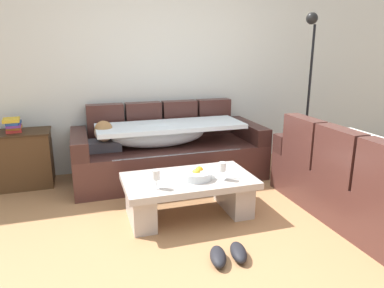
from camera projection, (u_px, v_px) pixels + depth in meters
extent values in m
plane|color=#A9784C|center=(221.00, 242.00, 2.94)|extent=(14.00, 14.00, 0.00)
cube|color=silver|center=(160.00, 63.00, 4.56)|extent=(9.00, 0.10, 2.70)
cube|color=#492823|center=(170.00, 161.00, 4.35)|extent=(2.24, 0.92, 0.42)
cube|color=#492823|center=(106.00, 123.00, 4.38)|extent=(0.44, 0.16, 0.46)
cube|color=#492823|center=(144.00, 121.00, 4.51)|extent=(0.44, 0.16, 0.46)
cube|color=#492823|center=(179.00, 118.00, 4.65)|extent=(0.44, 0.16, 0.46)
cube|color=#492823|center=(213.00, 116.00, 4.79)|extent=(0.44, 0.16, 0.46)
cube|color=#3A201C|center=(79.00, 143.00, 3.97)|extent=(0.18, 0.92, 0.20)
cube|color=#3A201C|center=(248.00, 130.00, 4.57)|extent=(0.18, 0.92, 0.20)
cube|color=#4C4C56|center=(104.00, 145.00, 4.05)|extent=(0.36, 0.28, 0.11)
sphere|color=tan|center=(104.00, 132.00, 3.97)|extent=(0.21, 0.21, 0.21)
sphere|color=#9E7042|center=(104.00, 130.00, 3.96)|extent=(0.20, 0.20, 0.20)
ellipsoid|color=silver|center=(159.00, 135.00, 4.17)|extent=(1.10, 0.44, 0.28)
cube|color=silver|center=(171.00, 126.00, 4.17)|extent=(1.70, 0.60, 0.05)
cube|color=silver|center=(180.00, 171.00, 3.94)|extent=(1.44, 0.04, 0.38)
cube|color=#492823|center=(367.00, 196.00, 3.33)|extent=(0.92, 1.93, 0.42)
cube|color=#492823|center=(339.00, 155.00, 3.10)|extent=(0.16, 0.49, 0.46)
cube|color=#492823|center=(303.00, 140.00, 3.58)|extent=(0.16, 0.49, 0.46)
cube|color=#3A201C|center=(313.00, 141.00, 4.05)|extent=(0.92, 0.18, 0.20)
cube|color=#2D6660|center=(329.00, 151.00, 3.82)|extent=(0.28, 0.36, 0.11)
sphere|color=#936B4C|center=(333.00, 136.00, 3.79)|extent=(0.21, 0.21, 0.21)
sphere|color=#4C331E|center=(334.00, 134.00, 3.78)|extent=(0.20, 0.20, 0.20)
ellipsoid|color=silver|center=(378.00, 160.00, 3.24)|extent=(0.44, 1.01, 0.28)
cube|color=silver|center=(380.00, 149.00, 3.23)|extent=(0.60, 1.44, 0.05)
cube|color=#B6ABA2|center=(189.00, 181.00, 3.33)|extent=(1.20, 0.68, 0.06)
cube|color=#B6ABA2|center=(140.00, 206.00, 3.24)|extent=(0.20, 0.54, 0.32)
cube|color=#B6ABA2|center=(233.00, 193.00, 3.51)|extent=(0.20, 0.54, 0.32)
cylinder|color=silver|center=(196.00, 175.00, 3.28)|extent=(0.28, 0.28, 0.07)
sphere|color=gold|center=(196.00, 173.00, 3.26)|extent=(0.08, 0.08, 0.08)
sphere|color=orange|center=(199.00, 171.00, 3.33)|extent=(0.08, 0.08, 0.08)
cylinder|color=silver|center=(156.00, 188.00, 3.07)|extent=(0.06, 0.06, 0.01)
cylinder|color=silver|center=(156.00, 183.00, 3.06)|extent=(0.01, 0.01, 0.07)
cylinder|color=silver|center=(156.00, 175.00, 3.04)|extent=(0.07, 0.07, 0.08)
cylinder|color=silver|center=(222.00, 179.00, 3.26)|extent=(0.06, 0.06, 0.01)
cylinder|color=silver|center=(222.00, 175.00, 3.25)|extent=(0.01, 0.01, 0.07)
cylinder|color=silver|center=(222.00, 167.00, 3.23)|extent=(0.07, 0.07, 0.08)
cube|color=white|center=(224.00, 175.00, 3.37)|extent=(0.33, 0.28, 0.01)
cube|color=#4B311A|center=(19.00, 160.00, 4.05)|extent=(0.70, 0.42, 0.62)
cube|color=#352212|center=(16.00, 133.00, 3.97)|extent=(0.72, 0.44, 0.02)
cube|color=red|center=(14.00, 130.00, 3.96)|extent=(0.18, 0.18, 0.03)
cube|color=#B76623|center=(14.00, 128.00, 3.96)|extent=(0.14, 0.20, 0.03)
cube|color=#72337F|center=(14.00, 126.00, 3.94)|extent=(0.16, 0.21, 0.02)
cube|color=#2D569E|center=(14.00, 123.00, 3.94)|extent=(0.14, 0.20, 0.03)
cube|color=gold|center=(11.00, 120.00, 3.93)|extent=(0.19, 0.23, 0.03)
cylinder|color=black|center=(303.00, 163.00, 4.90)|extent=(0.28, 0.28, 0.02)
cylinder|color=black|center=(309.00, 97.00, 4.66)|extent=(0.03, 0.03, 1.80)
sphere|color=black|center=(312.00, 18.00, 4.28)|extent=(0.14, 0.14, 0.14)
ellipsoid|color=black|center=(218.00, 257.00, 2.66)|extent=(0.19, 0.29, 0.09)
ellipsoid|color=black|center=(238.00, 252.00, 2.72)|extent=(0.18, 0.29, 0.09)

